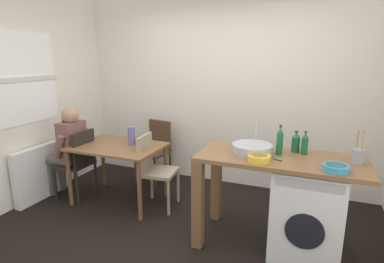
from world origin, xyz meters
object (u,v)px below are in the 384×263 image
Objects in this scene: chair_spare_by_wall at (156,148)px; seated_person at (68,147)px; dining_table at (118,153)px; chair_person_seat at (79,160)px; bottle_tall_green at (280,141)px; chair_opposite at (153,167)px; bottle_squat_brown at (296,143)px; utensil_crock at (358,156)px; colander at (336,168)px; bottle_clear_small at (305,144)px; mixing_bowl at (259,158)px; vase at (132,136)px; washing_machine at (306,211)px.

seated_person is (-0.82, -0.87, 0.16)m from chair_spare_by_wall.
chair_person_seat reaches higher than dining_table.
chair_person_seat is 2.56m from bottle_tall_green.
bottle_squat_brown is at bearing 80.18° from chair_opposite.
utensil_crock reaches higher than colander.
dining_table is at bearing 174.27° from bottle_tall_green.
bottle_clear_small reaches higher than bottle_squat_brown.
dining_table is at bearing -79.98° from chair_person_seat.
chair_person_seat is 2.43m from mixing_bowl.
chair_person_seat is at bearing 63.19° from chair_spare_by_wall.
bottle_tall_green reaches higher than vase.
bottle_tall_green is 1.42× the size of colander.
bottle_tall_green reaches higher than bottle_clear_small.
chair_opposite is (1.02, 0.14, 0.00)m from chair_person_seat.
colander is (0.61, -0.02, -0.00)m from mixing_bowl.
dining_table is 0.28m from vase.
washing_machine is at bearing -67.47° from bottle_clear_small.
vase is (0.70, 0.20, 0.35)m from chair_person_seat.
utensil_crock is at bearing -1.33° from bottle_tall_green.
colander is (0.25, -0.38, -0.07)m from bottle_clear_small.
chair_person_seat is 3.00× the size of utensil_crock.
mixing_bowl is at bearing -155.09° from washing_machine.
bottle_clear_small is at bearing -90.34° from seated_person.
utensil_crock is (0.37, 0.05, 0.56)m from washing_machine.
dining_table is 4.94× the size of bottle_clear_small.
bottle_tall_green is (1.85, -0.97, 0.54)m from chair_spare_by_wall.
bottle_clear_small is 0.46m from colander.
seated_person is at bearing -166.83° from vase.
dining_table is at bearing 177.33° from bottle_clear_small.
washing_machine is at bearing -13.30° from bottle_tall_green.
bottle_tall_green is (1.48, -0.24, 0.54)m from chair_opposite.
bottle_tall_green is at bearing 148.91° from colander.
utensil_crock is at bearing -92.35° from chair_person_seat.
mixing_bowl is (1.82, -0.46, 0.31)m from dining_table.
mixing_bowl is at bearing -14.24° from dining_table.
washing_machine is 0.62m from bottle_clear_small.
utensil_crock is 1.31× the size of vase.
chair_spare_by_wall reaches higher than washing_machine.
seated_person is 2.82m from bottle_squat_brown.
washing_machine is at bearing -93.69° from chair_person_seat.
chair_spare_by_wall is at bearing 81.67° from dining_table.
bottle_tall_green is 0.32m from mixing_bowl.
utensil_crock is (0.65, -0.02, -0.06)m from bottle_tall_green.
utensil_crock is (2.61, -0.21, 0.35)m from dining_table.
bottle_squat_brown is at bearing -1.56° from dining_table.
seated_person is 4.01× the size of utensil_crock.
bottle_clear_small reaches higher than vase.
chair_person_seat is 1.03m from chair_opposite.
colander is 2.36m from vase.
chair_person_seat is 1.00× the size of chair_opposite.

